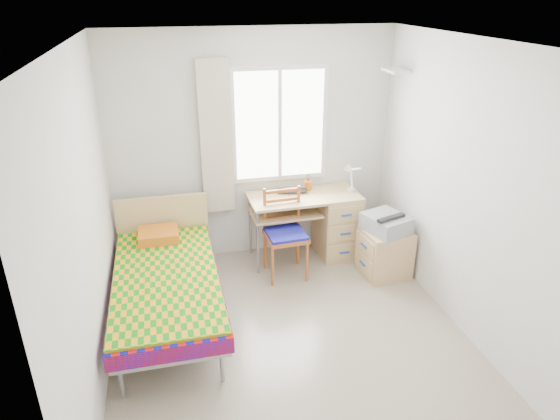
# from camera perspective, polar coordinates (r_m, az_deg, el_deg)

# --- Properties ---
(floor) EXTENTS (3.50, 3.50, 0.00)m
(floor) POSITION_cam_1_polar(r_m,az_deg,el_deg) (4.76, 1.21, -14.34)
(floor) COLOR #BCAD93
(floor) RESTS_ON ground
(ceiling) EXTENTS (3.50, 3.50, 0.00)m
(ceiling) POSITION_cam_1_polar(r_m,az_deg,el_deg) (3.74, 1.57, 18.60)
(ceiling) COLOR white
(ceiling) RESTS_ON wall_back
(wall_back) EXTENTS (3.20, 0.00, 3.20)m
(wall_back) POSITION_cam_1_polar(r_m,az_deg,el_deg) (5.68, -3.07, 7.12)
(wall_back) COLOR silver
(wall_back) RESTS_ON ground
(wall_left) EXTENTS (0.00, 3.50, 3.50)m
(wall_left) POSITION_cam_1_polar(r_m,az_deg,el_deg) (4.02, -21.31, -2.02)
(wall_left) COLOR silver
(wall_left) RESTS_ON ground
(wall_right) EXTENTS (0.00, 3.50, 3.50)m
(wall_right) POSITION_cam_1_polar(r_m,az_deg,el_deg) (4.71, 20.57, 1.91)
(wall_right) COLOR silver
(wall_right) RESTS_ON ground
(window) EXTENTS (1.10, 0.04, 1.30)m
(window) POSITION_cam_1_polar(r_m,az_deg,el_deg) (5.65, -0.05, 9.69)
(window) COLOR white
(window) RESTS_ON wall_back
(curtain) EXTENTS (0.35, 0.05, 1.70)m
(curtain) POSITION_cam_1_polar(r_m,az_deg,el_deg) (5.52, -7.30, 8.07)
(curtain) COLOR beige
(curtain) RESTS_ON wall_back
(floating_shelf) EXTENTS (0.20, 0.32, 0.03)m
(floating_shelf) POSITION_cam_1_polar(r_m,az_deg,el_deg) (5.62, 13.09, 15.26)
(floating_shelf) COLOR white
(floating_shelf) RESTS_ON wall_right
(bed) EXTENTS (0.98, 2.08, 0.90)m
(bed) POSITION_cam_1_polar(r_m,az_deg,el_deg) (4.89, -12.88, -7.61)
(bed) COLOR #96999E
(bed) RESTS_ON floor
(desk) EXTENTS (1.28, 0.62, 0.79)m
(desk) POSITION_cam_1_polar(r_m,az_deg,el_deg) (5.92, 5.88, -1.29)
(desk) COLOR tan
(desk) RESTS_ON floor
(chair) EXTENTS (0.45, 0.45, 0.99)m
(chair) POSITION_cam_1_polar(r_m,az_deg,el_deg) (5.45, 0.61, -2.08)
(chair) COLOR #AB4521
(chair) RESTS_ON floor
(cabinet) EXTENTS (0.54, 0.49, 0.54)m
(cabinet) POSITION_cam_1_polar(r_m,az_deg,el_deg) (5.66, 11.88, -4.80)
(cabinet) COLOR tan
(cabinet) RESTS_ON floor
(printer) EXTENTS (0.51, 0.55, 0.19)m
(printer) POSITION_cam_1_polar(r_m,az_deg,el_deg) (5.49, 12.04, -1.45)
(printer) COLOR gray
(printer) RESTS_ON cabinet
(laptop) EXTENTS (0.37, 0.27, 0.03)m
(laptop) POSITION_cam_1_polar(r_m,az_deg,el_deg) (5.72, 1.43, 1.99)
(laptop) COLOR black
(laptop) RESTS_ON desk
(pen_cup) EXTENTS (0.11, 0.11, 0.11)m
(pen_cup) POSITION_cam_1_polar(r_m,az_deg,el_deg) (5.83, 3.21, 2.82)
(pen_cup) COLOR #D15217
(pen_cup) RESTS_ON desk
(task_lamp) EXTENTS (0.22, 0.31, 0.39)m
(task_lamp) POSITION_cam_1_polar(r_m,az_deg,el_deg) (5.66, 8.06, 3.98)
(task_lamp) COLOR white
(task_lamp) RESTS_ON desk
(book) EXTENTS (0.22, 0.26, 0.02)m
(book) POSITION_cam_1_polar(r_m,az_deg,el_deg) (5.70, 0.95, -0.44)
(book) COLOR gray
(book) RESTS_ON desk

